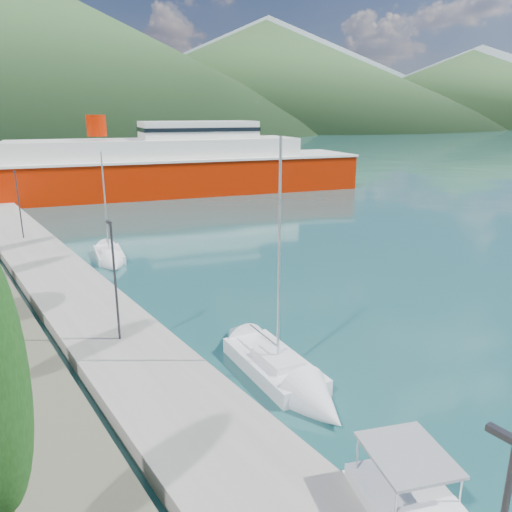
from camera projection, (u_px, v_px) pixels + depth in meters
quay at (58, 279)px, 35.73m from camera, size 5.00×88.00×0.80m
hills_far at (57, 52)px, 564.73m from camera, size 1480.00×900.00×180.00m
hills_near at (87, 58)px, 355.15m from camera, size 1010.00×520.00×115.00m
lamp_posts at (102, 268)px, 26.02m from camera, size 0.15×45.91×6.06m
sailboat_near at (296, 386)px, 21.90m from camera, size 3.36×8.51×11.91m
sailboat_mid at (112, 260)px, 40.62m from camera, size 3.43×6.88×9.69m
ferry at (160, 169)px, 74.80m from camera, size 62.48×27.02×12.14m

